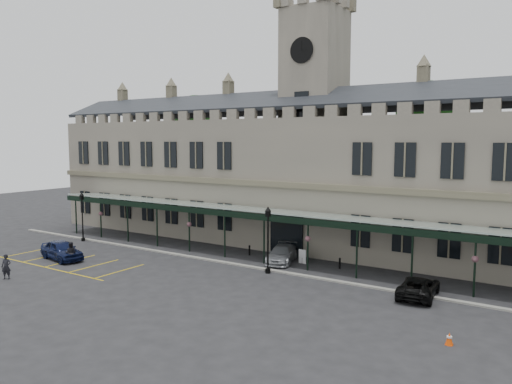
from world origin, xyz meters
The scene contains 19 objects.
ground centered at (0.00, 0.00, 0.00)m, with size 140.00×140.00×0.00m, color black.
station_building centered at (0.00, 15.91, 6.47)m, with size 60.00×10.36×17.30m.
clock_tower centered at (0.00, 16.00, 13.11)m, with size 5.60×5.60×24.80m.
canopy centered at (0.00, 7.46, 2.40)m, with size 50.00×4.10×4.30m.
kerb centered at (0.00, 5.50, 0.06)m, with size 60.00×0.40×0.12m, color gray.
parking_markings centered at (-14.00, -1.50, 0.00)m, with size 16.00×6.00×0.01m, color gold, non-canonical shape.
tree_behind_left centered at (-22.00, 25.00, 12.81)m, with size 6.00×6.00×16.00m.
tree_behind_mid centered at (8.00, 25.00, 12.81)m, with size 6.00×6.00×16.00m.
lamp_post_left centered at (-20.00, 4.94, 2.92)m, with size 0.47×0.47×4.92m.
lamp_post_mid centered at (1.84, 4.84, 3.03)m, with size 0.48×0.48×5.11m.
traffic_cone centered at (16.38, -1.57, 0.31)m, with size 0.40×0.40×0.63m.
sign_board centered at (2.62, 8.93, 0.56)m, with size 0.68×0.08×1.16m.
bollard_left centered at (-2.62, 8.95, 0.44)m, with size 0.16×0.16×0.89m, color black.
bollard_right centered at (5.88, 9.05, 0.43)m, with size 0.15×0.15×0.86m, color black.
car_left_a centered at (-15.00, -1.07, 0.82)m, with size 1.94×4.82×1.64m, color #0D1539.
car_taxi centered at (1.00, 8.39, 0.69)m, with size 1.94×4.76×1.38m, color #9C9EA3.
car_van centered at (13.00, 5.30, 0.65)m, with size 2.17×4.70×1.31m, color black.
person_a centered at (-13.20, -6.97, 0.92)m, with size 0.67×0.44×1.84m, color black.
person_b centered at (-13.15, -1.55, 0.91)m, with size 0.88×0.69×1.82m, color black.
Camera 1 is at (21.38, -26.65, 10.11)m, focal length 35.00 mm.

